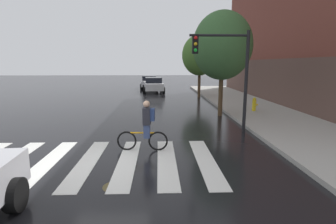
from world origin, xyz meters
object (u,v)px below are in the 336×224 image
cyclist (146,126)px  street_tree_mid (200,55)px  manhole_cover (116,187)px  fire_hydrant (254,104)px  street_tree_near (222,46)px  sedan_far (149,82)px  sedan_mid (153,85)px  traffic_light_near (227,64)px

cyclist → street_tree_mid: street_tree_mid is taller
manhole_cover → fire_hydrant: bearing=54.2°
fire_hydrant → street_tree_near: 3.98m
fire_hydrant → sedan_far: bearing=112.4°
sedan_mid → street_tree_mid: (4.03, -4.21, 2.80)m
traffic_light_near → street_tree_near: (0.61, 3.50, 0.96)m
sedan_far → cyclist: 22.74m
traffic_light_near → fire_hydrant: traffic_light_near is taller
cyclist → fire_hydrant: size_ratio=2.19×
manhole_cover → street_tree_mid: (4.53, 16.72, 3.58)m
fire_hydrant → street_tree_near: street_tree_near is taller
cyclist → street_tree_mid: 14.87m
street_tree_near → sedan_far: bearing=105.0°
sedan_mid → sedan_far: bearing=97.0°
manhole_cover → cyclist: cyclist is taller
fire_hydrant → sedan_mid: bearing=117.5°
sedan_mid → fire_hydrant: (6.12, -11.76, -0.25)m
cyclist → traffic_light_near: (3.25, 2.40, 2.02)m
sedan_mid → traffic_light_near: 16.38m
sedan_far → fire_hydrant: sedan_far is taller
street_tree_near → street_tree_mid: 8.20m
street_tree_mid → cyclist: bearing=-105.6°
sedan_far → street_tree_mid: 10.18m
street_tree_near → street_tree_mid: street_tree_near is taller
sedan_mid → sedan_far: size_ratio=1.05×
sedan_mid → street_tree_mid: bearing=-46.3°
sedan_far → traffic_light_near: traffic_light_near is taller
manhole_cover → street_tree_near: size_ratio=0.11×
street_tree_near → street_tree_mid: size_ratio=1.06×
sedan_far → street_tree_near: street_tree_near is taller
cyclist → fire_hydrant: (6.03, 6.54, -0.31)m
manhole_cover → sedan_far: bearing=90.1°
manhole_cover → street_tree_near: (4.46, 8.53, 3.81)m
cyclist → fire_hydrant: 8.90m
fire_hydrant → manhole_cover: bearing=-125.8°
manhole_cover → fire_hydrant: 11.33m
traffic_light_near → sedan_far: bearing=100.8°
traffic_light_near → street_tree_mid: 11.73m
manhole_cover → fire_hydrant: size_ratio=0.82×
manhole_cover → traffic_light_near: 6.95m
street_tree_mid → manhole_cover: bearing=-105.1°
manhole_cover → cyclist: bearing=77.3°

